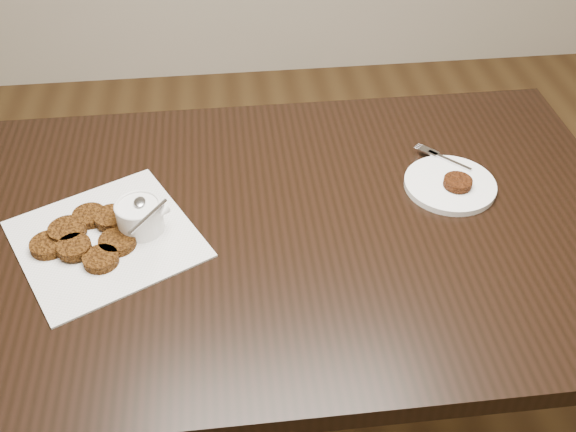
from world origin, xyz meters
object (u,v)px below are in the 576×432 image
(napkin, at_px, (106,239))
(plate_with_patty, at_px, (450,182))
(table, at_px, (295,344))
(sauce_ramekin, at_px, (137,204))

(napkin, relative_size, plate_with_patty, 1.65)
(table, relative_size, napkin, 4.31)
(napkin, height_order, plate_with_patty, plate_with_patty)
(table, distance_m, plate_with_patty, 0.51)
(napkin, bearing_deg, sauce_ramekin, 17.26)
(table, relative_size, sauce_ramekin, 10.83)
(plate_with_patty, bearing_deg, sauce_ramekin, -174.51)
(napkin, distance_m, sauce_ramekin, 0.09)
(table, xyz_separation_m, sauce_ramekin, (-0.29, 0.01, 0.44))
(table, relative_size, plate_with_patty, 7.11)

